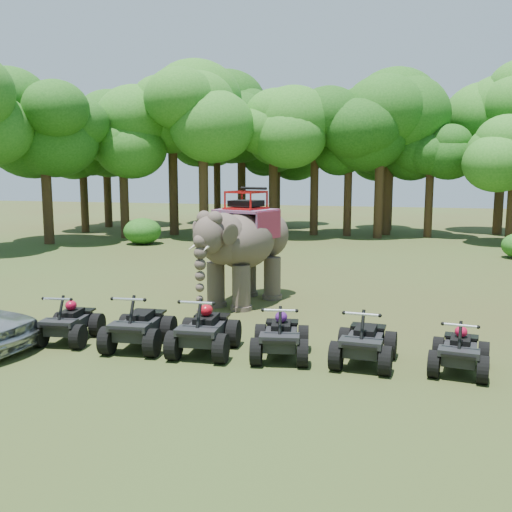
{
  "coord_description": "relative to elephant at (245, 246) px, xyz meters",
  "views": [
    {
      "loc": [
        4.04,
        -13.53,
        4.19
      ],
      "look_at": [
        0.0,
        1.2,
        1.9
      ],
      "focal_mm": 40.0,
      "sensor_mm": 36.0,
      "label": 1
    }
  ],
  "objects": [
    {
      "name": "tree_34",
      "position": [
        -9.99,
        26.1,
        2.27
      ],
      "size": [
        5.74,
        5.74,
        8.2
      ],
      "primitive_type": null,
      "color": "#195114",
      "rests_on": "ground"
    },
    {
      "name": "tree_24",
      "position": [
        -15.14,
        11.26,
        2.74
      ],
      "size": [
        6.39,
        6.39,
        9.12
      ],
      "primitive_type": null,
      "color": "#195114",
      "rests_on": "ground"
    },
    {
      "name": "tree_38",
      "position": [
        3.46,
        24.25,
        1.74
      ],
      "size": [
        5.0,
        5.0,
        7.14
      ],
      "primitive_type": null,
      "color": "#195114",
      "rests_on": "ground"
    },
    {
      "name": "tree_30",
      "position": [
        3.04,
        19.11,
        2.52
      ],
      "size": [
        6.08,
        6.08,
        8.68
      ],
      "primitive_type": null,
      "color": "#195114",
      "rests_on": "ground"
    },
    {
      "name": "atv_2",
      "position": [
        0.55,
        -5.17,
        -1.14
      ],
      "size": [
        1.49,
        1.95,
        1.37
      ],
      "primitive_type": null,
      "rotation": [
        0.0,
        0.0,
        0.07
      ],
      "color": "black",
      "rests_on": "ground"
    },
    {
      "name": "atv_3",
      "position": [
        2.33,
        -5.04,
        -1.19
      ],
      "size": [
        1.53,
        1.91,
        1.27
      ],
      "primitive_type": null,
      "rotation": [
        0.0,
        0.0,
        0.17
      ],
      "color": "black",
      "rests_on": "ground"
    },
    {
      "name": "tree_39",
      "position": [
        -10.05,
        17.56,
        3.21
      ],
      "size": [
        7.05,
        7.05,
        10.07
      ],
      "primitive_type": null,
      "color": "#195114",
      "rests_on": "ground"
    },
    {
      "name": "tree_32",
      "position": [
        10.57,
        23.33,
        3.27
      ],
      "size": [
        7.13,
        7.13,
        10.19
      ],
      "primitive_type": null,
      "color": "#195114",
      "rests_on": "ground"
    },
    {
      "name": "tree_37",
      "position": [
        -4.91,
        25.24,
        1.96
      ],
      "size": [
        5.3,
        5.3,
        7.58
      ],
      "primitive_type": null,
      "color": "#195114",
      "rests_on": "ground"
    },
    {
      "name": "atv_4",
      "position": [
        4.19,
        -4.97,
        -1.18
      ],
      "size": [
        1.36,
        1.81,
        1.29
      ],
      "primitive_type": null,
      "rotation": [
        0.0,
        0.0,
        -0.05
      ],
      "color": "black",
      "rests_on": "ground"
    },
    {
      "name": "tree_1",
      "position": [
        6.08,
        20.43,
        1.63
      ],
      "size": [
        4.84,
        4.84,
        6.91
      ],
      "primitive_type": null,
      "color": "#195114",
      "rests_on": "ground"
    },
    {
      "name": "tree_33",
      "position": [
        3.44,
        21.2,
        3.6
      ],
      "size": [
        7.59,
        7.59,
        10.85
      ],
      "primitive_type": null,
      "color": "#195114",
      "rests_on": "ground"
    },
    {
      "name": "tree_25",
      "position": [
        -12.31,
        15.1,
        2.31
      ],
      "size": [
        5.78,
        5.78,
        8.26
      ],
      "primitive_type": null,
      "color": "#195114",
      "rests_on": "ground"
    },
    {
      "name": "atv_1",
      "position": [
        -1.09,
        -5.21,
        -1.15
      ],
      "size": [
        1.51,
        1.96,
        1.36
      ],
      "primitive_type": null,
      "rotation": [
        0.0,
        0.0,
        0.1
      ],
      "color": "black",
      "rests_on": "ground"
    },
    {
      "name": "atv_5",
      "position": [
        6.16,
        -4.96,
        -1.24
      ],
      "size": [
        1.34,
        1.72,
        1.18
      ],
      "primitive_type": null,
      "rotation": [
        0.0,
        0.0,
        -0.12
      ],
      "color": "black",
      "rests_on": "ground"
    },
    {
      "name": "tree_0",
      "position": [
        1.04,
        19.95,
        1.75
      ],
      "size": [
        5.01,
        5.01,
        7.16
      ],
      "primitive_type": null,
      "color": "#195114",
      "rests_on": "ground"
    },
    {
      "name": "tree_41",
      "position": [
        -16.9,
        21.09,
        2.65
      ],
      "size": [
        6.26,
        6.26,
        8.94
      ],
      "primitive_type": null,
      "color": "#195114",
      "rests_on": "ground"
    },
    {
      "name": "tree_31",
      "position": [
        -1.13,
        19.87,
        2.13
      ],
      "size": [
        5.53,
        5.53,
        7.91
      ],
      "primitive_type": null,
      "color": "#195114",
      "rests_on": "ground"
    },
    {
      "name": "elephant",
      "position": [
        0.0,
        0.0,
        0.0
      ],
      "size": [
        3.11,
        4.72,
        3.65
      ],
      "primitive_type": null,
      "rotation": [
        0.0,
        0.0,
        -0.3
      ],
      "color": "#4E4238",
      "rests_on": "ground"
    },
    {
      "name": "tree_26",
      "position": [
        -7.03,
        15.13,
        2.73
      ],
      "size": [
        6.38,
        6.38,
        9.11
      ],
      "primitive_type": null,
      "color": "#195114",
      "rests_on": "ground"
    },
    {
      "name": "tree_35",
      "position": [
        -16.55,
        17.36,
        1.86
      ],
      "size": [
        5.16,
        5.16,
        7.37
      ],
      "primitive_type": null,
      "color": "#195114",
      "rests_on": "ground"
    },
    {
      "name": "atv_0",
      "position": [
        -3.0,
        -5.2,
        -1.21
      ],
      "size": [
        1.41,
        1.8,
        1.23
      ],
      "primitive_type": null,
      "rotation": [
        0.0,
        0.0,
        0.12
      ],
      "color": "black",
      "rests_on": "ground"
    },
    {
      "name": "tree_27",
      "position": [
        -3.52,
        18.36,
        2.47
      ],
      "size": [
        6.02,
        6.02,
        8.59
      ],
      "primitive_type": null,
      "color": "#195114",
      "rests_on": "ground"
    },
    {
      "name": "tree_40",
      "position": [
        -6.84,
        22.38,
        2.95
      ],
      "size": [
        6.68,
        6.68,
        9.55
      ],
      "primitive_type": null,
      "color": "#195114",
      "rests_on": "ground"
    },
    {
      "name": "ground",
      "position": [
        1.04,
        -3.64,
        -1.83
      ],
      "size": [
        110.0,
        110.0,
        0.0
      ],
      "primitive_type": "plane",
      "color": "#47381E",
      "rests_on": "ground"
    }
  ]
}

